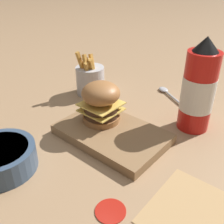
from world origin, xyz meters
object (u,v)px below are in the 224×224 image
object	(u,v)px
serving_board	(112,134)
spoon	(167,93)
ketchup_bottle	(198,90)
burger	(101,102)
side_bowl	(0,158)
fries_basket	(90,80)

from	to	relation	value
serving_board	spoon	size ratio (longest dim) A/B	1.80
serving_board	ketchup_bottle	bearing A→B (deg)	-126.00
burger	side_bowl	xyz separation A→B (m)	(0.06, 0.25, -0.05)
burger	spoon	bearing A→B (deg)	-96.06
ketchup_bottle	burger	bearing A→B (deg)	41.79
burger	fries_basket	bearing A→B (deg)	-37.82
ketchup_bottle	side_bowl	xyz separation A→B (m)	(0.23, 0.41, -0.08)
side_bowl	burger	bearing A→B (deg)	-102.49
side_bowl	fries_basket	bearing A→B (deg)	-73.52
side_bowl	spoon	distance (m)	0.54
serving_board	fries_basket	size ratio (longest dim) A/B	1.81
fries_basket	spoon	size ratio (longest dim) A/B	0.99
serving_board	burger	size ratio (longest dim) A/B	2.51
serving_board	ketchup_bottle	size ratio (longest dim) A/B	1.10
ketchup_bottle	side_bowl	distance (m)	0.48
side_bowl	ketchup_bottle	bearing A→B (deg)	-119.70
burger	ketchup_bottle	bearing A→B (deg)	-138.21
burger	fries_basket	size ratio (longest dim) A/B	0.72
burger	fries_basket	xyz separation A→B (m)	(0.17, -0.13, -0.03)
burger	serving_board	bearing A→B (deg)	161.59
ketchup_bottle	spoon	world-z (taller)	ketchup_bottle
serving_board	spoon	bearing A→B (deg)	-86.24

